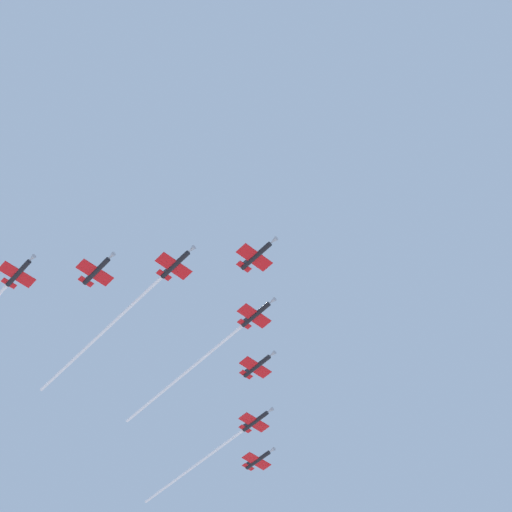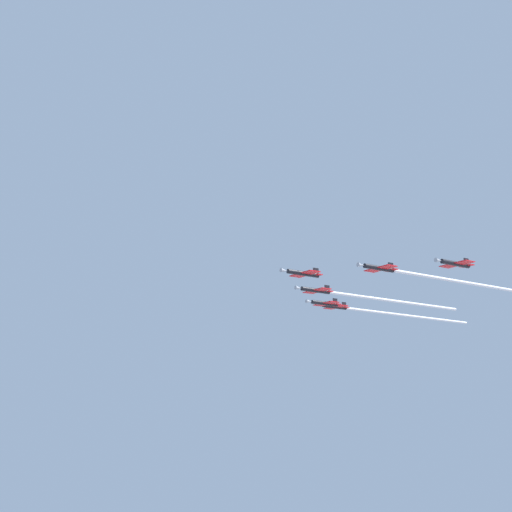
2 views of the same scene
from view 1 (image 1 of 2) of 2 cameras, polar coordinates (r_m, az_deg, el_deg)
The scene contains 7 objects.
jet_lead at distance 195.75m, azimuth 0.05°, elevation 0.05°, with size 9.91×12.52×2.73m.
jet_port_inner at distance 219.34m, azimuth -3.28°, elevation -6.96°, with size 33.72×57.55×2.73m.
jet_starboard_inner at distance 208.80m, azimuth -9.37°, elevation -3.85°, with size 35.59×60.85×2.73m.
jet_port_outer at distance 223.76m, azimuth 0.11°, elevation -8.02°, with size 9.91×12.52×2.73m.
jet_starboard_outer at distance 201.08m, azimuth -11.55°, elevation -1.05°, with size 9.91×12.52×2.73m.
jet_center_rear at distance 247.55m, azimuth -2.71°, elevation -13.83°, with size 31.70×54.01×2.73m.
jet_starboard_trail at distance 253.41m, azimuth 0.18°, elevation -14.66°, with size 9.91×12.52×2.73m.
Camera 1 is at (13.22, 125.36, 3.60)m, focal length 54.75 mm.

